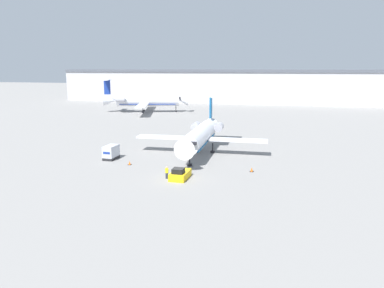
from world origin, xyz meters
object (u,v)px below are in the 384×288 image
(luggage_cart, at_px, (111,152))
(traffic_cone_left, at_px, (130,163))
(pushback_tug, at_px, (180,174))
(airplane_parked_far_left, at_px, (146,100))
(worker_near_tug, at_px, (167,172))
(traffic_cone_right, at_px, (252,170))
(airplane_main, at_px, (201,135))

(luggage_cart, xyz_separation_m, traffic_cone_left, (4.66, -2.78, -0.90))
(pushback_tug, bearing_deg, airplane_parked_far_left, 115.15)
(worker_near_tug, distance_m, traffic_cone_right, 13.12)
(pushback_tug, distance_m, traffic_cone_right, 11.30)
(worker_near_tug, bearing_deg, airplane_main, 87.18)
(airplane_parked_far_left, bearing_deg, luggage_cart, -73.03)
(worker_near_tug, bearing_deg, luggage_cart, 146.54)
(airplane_main, xyz_separation_m, airplane_parked_far_left, (-34.19, 58.62, 0.74))
(airplane_main, bearing_deg, worker_near_tug, -92.82)
(luggage_cart, height_order, airplane_parked_far_left, airplane_parked_far_left)
(worker_near_tug, height_order, traffic_cone_left, worker_near_tug)
(worker_near_tug, relative_size, traffic_cone_right, 2.73)
(airplane_main, distance_m, pushback_tug, 16.50)
(luggage_cart, bearing_deg, airplane_main, 30.83)
(pushback_tug, xyz_separation_m, traffic_cone_left, (-10.08, 5.22, -0.33))
(airplane_main, relative_size, worker_near_tug, 14.31)
(traffic_cone_right, xyz_separation_m, airplane_parked_far_left, (-44.57, 68.62, 3.89))
(airplane_main, height_order, worker_near_tug, airplane_main)
(pushback_tug, distance_m, traffic_cone_left, 11.35)
(airplane_main, distance_m, traffic_cone_left, 14.64)
(luggage_cart, xyz_separation_m, traffic_cone_right, (24.17, -1.77, -0.88))
(worker_near_tug, xyz_separation_m, traffic_cone_left, (-8.30, 5.79, -0.64))
(pushback_tug, bearing_deg, traffic_cone_left, 152.62)
(luggage_cart, bearing_deg, traffic_cone_left, -30.79)
(worker_near_tug, distance_m, airplane_parked_far_left, 82.53)
(worker_near_tug, height_order, traffic_cone_right, worker_near_tug)
(airplane_main, distance_m, luggage_cart, 16.22)
(luggage_cart, distance_m, traffic_cone_right, 24.25)
(airplane_parked_far_left, bearing_deg, worker_near_tug, -66.13)
(pushback_tug, relative_size, luggage_cart, 1.32)
(airplane_parked_far_left, bearing_deg, pushback_tug, -64.85)
(pushback_tug, bearing_deg, traffic_cone_right, 33.43)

